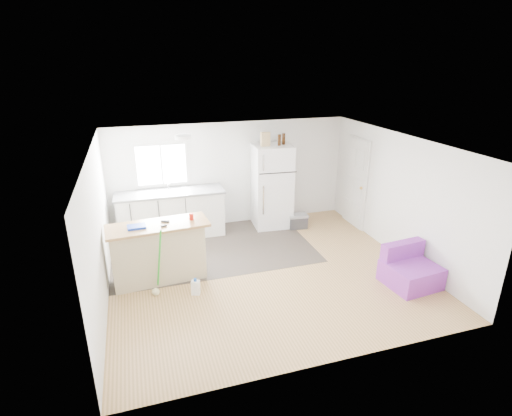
{
  "coord_description": "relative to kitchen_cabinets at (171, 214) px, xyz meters",
  "views": [
    {
      "loc": [
        -2.09,
        -6.18,
        3.73
      ],
      "look_at": [
        0.05,
        0.7,
        1.01
      ],
      "focal_mm": 28.0,
      "sensor_mm": 36.0,
      "label": 1
    }
  ],
  "objects": [
    {
      "name": "vinyl_zone",
      "position": [
        0.72,
        -0.89,
        -0.52
      ],
      "size": [
        4.05,
        2.5,
        0.0
      ],
      "primitive_type": "cube",
      "color": "#373029",
      "rests_on": "floor"
    },
    {
      "name": "kitchen_cabinets",
      "position": [
        0.0,
        0.0,
        0.0
      ],
      "size": [
        2.33,
        0.77,
        1.33
      ],
      "rotation": [
        0.0,
        0.0,
        -0.02
      ],
      "color": "white",
      "rests_on": "floor"
    },
    {
      "name": "peninsula",
      "position": [
        -0.42,
        -1.83,
        0.01
      ],
      "size": [
        1.77,
        0.79,
        1.06
      ],
      "rotation": [
        0.0,
        0.0,
        0.08
      ],
      "color": "tan",
      "rests_on": "floor"
    },
    {
      "name": "refrigerator",
      "position": [
        2.31,
        -0.06,
        0.43
      ],
      "size": [
        0.9,
        0.86,
        1.91
      ],
      "rotation": [
        0.0,
        0.0,
        -0.07
      ],
      "color": "white",
      "rests_on": "floor"
    },
    {
      "name": "blue_tray",
      "position": [
        -0.74,
        -1.86,
        0.55
      ],
      "size": [
        0.31,
        0.24,
        0.04
      ],
      "primitive_type": "cube",
      "rotation": [
        0.0,
        0.0,
        0.07
      ],
      "color": "#1231B1",
      "rests_on": "peninsula"
    },
    {
      "name": "cleaner_jug",
      "position": [
        0.1,
        -2.51,
        -0.39
      ],
      "size": [
        0.16,
        0.14,
        0.3
      ],
      "rotation": [
        0.0,
        0.0,
        -0.39
      ],
      "color": "white",
      "rests_on": "floor"
    },
    {
      "name": "cardboard_box",
      "position": [
        2.12,
        -0.11,
        1.54
      ],
      "size": [
        0.2,
        0.1,
        0.3
      ],
      "primitive_type": "cube",
      "rotation": [
        0.0,
        0.0,
        -0.02
      ],
      "color": "tan",
      "rests_on": "refrigerator"
    },
    {
      "name": "interior_door",
      "position": [
        4.17,
        -0.59,
        0.49
      ],
      "size": [
        0.11,
        0.92,
        2.1
      ],
      "color": "white",
      "rests_on": "right_wall"
    },
    {
      "name": "bottle_right",
      "position": [
        2.57,
        -0.06,
        1.51
      ],
      "size": [
        0.09,
        0.09,
        0.25
      ],
      "primitive_type": "cylinder",
      "rotation": [
        0.0,
        0.0,
        0.35
      ],
      "color": "#381D0A",
      "rests_on": "refrigerator"
    },
    {
      "name": "purple_seat",
      "position": [
        3.73,
        -3.28,
        -0.27
      ],
      "size": [
        0.91,
        0.86,
        0.69
      ],
      "rotation": [
        0.0,
        0.0,
        0.1
      ],
      "color": "purple",
      "rests_on": "floor"
    },
    {
      "name": "mop",
      "position": [
        -0.51,
        -2.3,
        -0.29
      ],
      "size": [
        0.26,
        0.32,
        1.18
      ],
      "rotation": [
        0.0,
        0.0,
        0.44
      ],
      "color": "green",
      "rests_on": "floor"
    },
    {
      "name": "red_cup",
      "position": [
        0.2,
        -1.78,
        0.59
      ],
      "size": [
        0.09,
        0.09,
        0.12
      ],
      "primitive_type": "cylinder",
      "rotation": [
        0.0,
        0.0,
        0.12
      ],
      "color": "red",
      "rests_on": "peninsula"
    },
    {
      "name": "cooler",
      "position": [
        2.83,
        -0.42,
        -0.36
      ],
      "size": [
        0.46,
        0.34,
        0.33
      ],
      "rotation": [
        0.0,
        0.0,
        -0.1
      ],
      "color": "#313134",
      "rests_on": "floor"
    },
    {
      "name": "ceiling_fixture",
      "position": [
        0.25,
        -0.94,
        1.83
      ],
      "size": [
        0.3,
        0.3,
        0.07
      ],
      "primitive_type": "cylinder",
      "color": "white",
      "rests_on": "ceiling"
    },
    {
      "name": "bottle_left",
      "position": [
        2.43,
        -0.16,
        1.51
      ],
      "size": [
        0.09,
        0.09,
        0.25
      ],
      "primitive_type": "cylinder",
      "rotation": [
        0.0,
        0.0,
        0.41
      ],
      "color": "#381D0A",
      "rests_on": "refrigerator"
    },
    {
      "name": "tool_a",
      "position": [
        -0.25,
        -1.76,
        0.55
      ],
      "size": [
        0.15,
        0.1,
        0.03
      ],
      "primitive_type": "cube",
      "rotation": [
        0.0,
        0.0,
        -0.41
      ],
      "color": "black",
      "rests_on": "peninsula"
    },
    {
      "name": "room",
      "position": [
        1.45,
        -2.14,
        0.67
      ],
      "size": [
        5.51,
        5.01,
        2.41
      ],
      "color": "olive",
      "rests_on": "ground"
    },
    {
      "name": "tool_b",
      "position": [
        -0.29,
        -1.95,
        0.55
      ],
      "size": [
        0.11,
        0.07,
        0.03
      ],
      "primitive_type": "cube",
      "rotation": [
        0.0,
        0.0,
        0.38
      ],
      "color": "black",
      "rests_on": "peninsula"
    },
    {
      "name": "window",
      "position": [
        -0.1,
        0.34,
        1.02
      ],
      "size": [
        1.18,
        0.06,
        0.98
      ],
      "color": "white",
      "rests_on": "back_wall"
    }
  ]
}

